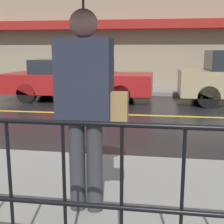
# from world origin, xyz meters

# --- Properties ---
(ground_plane) EXTENTS (80.00, 80.00, 0.00)m
(ground_plane) POSITION_xyz_m (0.00, 0.00, 0.00)
(ground_plane) COLOR black
(sidewalk_far) EXTENTS (28.00, 1.97, 0.12)m
(sidewalk_far) POSITION_xyz_m (0.00, 4.41, 0.06)
(sidewalk_far) COLOR gray
(sidewalk_far) RESTS_ON ground_plane
(lane_marking) EXTENTS (25.20, 0.12, 0.01)m
(lane_marking) POSITION_xyz_m (0.00, 0.00, 0.00)
(lane_marking) COLOR gold
(lane_marking) RESTS_ON ground_plane
(building_storefront) EXTENTS (28.00, 0.85, 6.35)m
(building_storefront) POSITION_xyz_m (0.00, 5.52, 3.14)
(building_storefront) COLOR gray
(building_storefront) RESTS_ON ground_plane
(pedestrian) EXTENTS (0.92, 0.92, 2.21)m
(pedestrian) POSITION_xyz_m (1.51, -5.00, 1.74)
(pedestrian) COLOR #333338
(pedestrian) RESTS_ON sidewalk_near
(car_red) EXTENTS (4.69, 1.81, 1.31)m
(car_red) POSITION_xyz_m (-0.47, 2.15, 0.68)
(car_red) COLOR maroon
(car_red) RESTS_ON ground_plane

